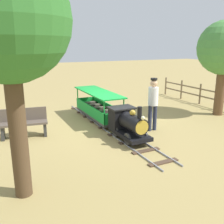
{
  "coord_description": "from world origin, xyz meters",
  "views": [
    {
      "loc": [
        3.31,
        7.04,
        2.58
      ],
      "look_at": [
        0.0,
        0.19,
        0.55
      ],
      "focal_mm": 40.78,
      "sensor_mm": 36.0,
      "label": 1
    }
  ],
  "objects_px": {
    "locomotive": "(128,123)",
    "oak_tree_far": "(7,22)",
    "passenger_car": "(98,108)",
    "park_bench": "(24,123)",
    "conductor_person": "(153,100)"
  },
  "relations": [
    {
      "from": "conductor_person",
      "to": "park_bench",
      "type": "distance_m",
      "value": 3.83
    },
    {
      "from": "locomotive",
      "to": "oak_tree_far",
      "type": "height_order",
      "value": "oak_tree_far"
    },
    {
      "from": "park_bench",
      "to": "oak_tree_far",
      "type": "height_order",
      "value": "oak_tree_far"
    },
    {
      "from": "locomotive",
      "to": "conductor_person",
      "type": "distance_m",
      "value": 1.21
    },
    {
      "from": "conductor_person",
      "to": "locomotive",
      "type": "bearing_deg",
      "value": 18.01
    },
    {
      "from": "locomotive",
      "to": "park_bench",
      "type": "relative_size",
      "value": 1.07
    },
    {
      "from": "locomotive",
      "to": "oak_tree_far",
      "type": "bearing_deg",
      "value": 27.69
    },
    {
      "from": "park_bench",
      "to": "oak_tree_far",
      "type": "xyz_separation_m",
      "value": [
        0.41,
        3.03,
        2.48
      ]
    },
    {
      "from": "passenger_car",
      "to": "park_bench",
      "type": "bearing_deg",
      "value": 13.95
    },
    {
      "from": "locomotive",
      "to": "oak_tree_far",
      "type": "xyz_separation_m",
      "value": [
        2.98,
        1.56,
        2.42
      ]
    },
    {
      "from": "locomotive",
      "to": "park_bench",
      "type": "xyz_separation_m",
      "value": [
        2.57,
        -1.46,
        -0.07
      ]
    },
    {
      "from": "locomotive",
      "to": "passenger_car",
      "type": "relative_size",
      "value": 0.54
    },
    {
      "from": "passenger_car",
      "to": "conductor_person",
      "type": "relative_size",
      "value": 1.67
    },
    {
      "from": "park_bench",
      "to": "oak_tree_far",
      "type": "distance_m",
      "value": 3.94
    },
    {
      "from": "oak_tree_far",
      "to": "locomotive",
      "type": "bearing_deg",
      "value": -152.31
    }
  ]
}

